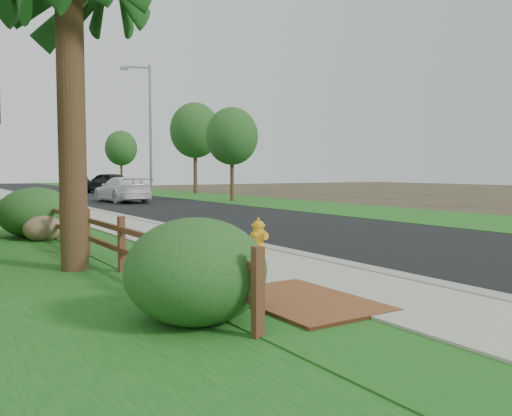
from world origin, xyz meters
TOP-DOWN VIEW (x-y plane):
  - ground at (0.00, 0.00)m, footprint 120.00×120.00m
  - road at (4.60, 35.00)m, footprint 8.00×90.00m
  - curb at (0.40, 35.00)m, footprint 0.40×90.00m
  - wet_gutter at (0.75, 35.00)m, footprint 0.50×90.00m
  - sidewalk at (-0.90, 35.00)m, footprint 2.20×90.00m
  - verge_far at (11.50, 35.00)m, footprint 6.00×90.00m
  - brick_patch at (-2.20, -1.00)m, footprint 1.60×2.40m
  - ranch_fence at (-3.60, 6.40)m, footprint 0.12×16.92m
  - fire_hydrant at (-0.10, 3.44)m, footprint 0.50×0.41m
  - white_suv at (3.94, 25.21)m, footprint 2.35×5.39m
  - dark_car_mid at (7.06, 38.63)m, footprint 4.00×5.59m
  - dark_car_far at (5.30, 41.80)m, footprint 1.78×4.99m
  - streetlight at (8.52, 32.59)m, footprint 2.23×0.96m
  - boulder at (-3.90, 8.49)m, footprint 1.27×1.08m
  - shrub_a at (-3.90, -1.00)m, footprint 2.30×2.30m
  - shrub_d at (-3.90, 9.56)m, footprint 2.72×2.72m
  - tree_near_right at (10.10, 22.41)m, footprint 3.28×3.28m
  - tree_mid_right at (13.00, 33.57)m, footprint 4.17×4.17m
  - tree_far_right at (11.43, 47.68)m, footprint 3.28×3.28m

SIDE VIEW (x-z plane):
  - ground at x=0.00m, z-range 0.00..0.00m
  - road at x=4.60m, z-range 0.00..0.02m
  - verge_far at x=11.50m, z-range 0.00..0.04m
  - wet_gutter at x=0.75m, z-range 0.02..0.02m
  - sidewalk at x=-0.90m, z-range 0.00..0.10m
  - brick_patch at x=-2.20m, z-range 0.00..0.11m
  - curb at x=0.40m, z-range 0.00..0.12m
  - boulder at x=-3.90m, z-range 0.00..0.73m
  - fire_hydrant at x=-0.10m, z-range 0.07..0.83m
  - ranch_fence at x=-3.60m, z-range 0.07..1.17m
  - shrub_a at x=-3.90m, z-range 0.00..1.37m
  - shrub_d at x=-3.90m, z-range 0.00..1.47m
  - white_suv at x=3.94m, z-range 0.02..1.56m
  - dark_car_far at x=5.30m, z-range 0.02..1.66m
  - dark_car_mid at x=7.06m, z-range 0.02..1.79m
  - tree_near_right at x=10.10m, z-range 1.14..7.04m
  - tree_far_right at x=11.43m, z-range 1.21..7.26m
  - tree_mid_right at x=13.00m, z-range 1.47..9.02m
  - streetlight at x=8.52m, z-range 0.66..10.65m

